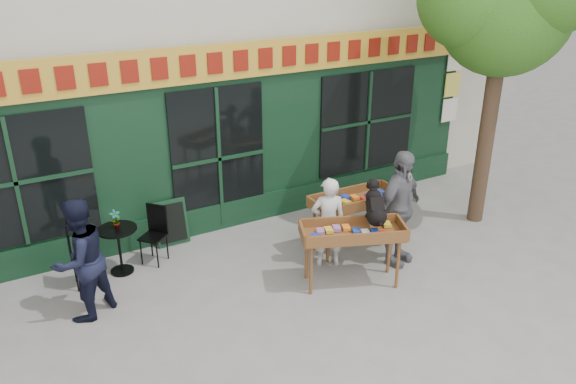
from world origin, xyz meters
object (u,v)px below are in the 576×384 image
Objects in this scene: woman at (328,222)px; man_right at (399,209)px; book_cart_right at (355,203)px; bistro_table at (119,241)px; book_cart_center at (353,235)px; man_left at (80,260)px; dog at (376,202)px.

woman is 0.79× the size of man_right.
woman is 0.76m from book_cart_right.
bistro_table is at bearing -3.10° from woman.
book_cart_center is 0.93× the size of man_left.
book_cart_center is 1.07× the size of book_cart_right.
woman reaches higher than book_cart_center.
book_cart_right reaches higher than bistro_table.
man_left is (-3.99, 1.20, -0.42)m from dog.
woman is at bearing 112.31° from book_cart_center.
dog is at bearing -108.66° from book_cart_right.
man_right reaches higher than book_cart_center.
man_right is at bearing -66.68° from book_cart_right.
woman is (0.00, 0.65, -0.07)m from book_cart_center.
book_cart_right is 0.80× the size of man_right.
woman is (-0.35, 0.70, -0.54)m from dog.
man_right is (0.30, -0.75, 0.13)m from book_cart_right.
book_cart_center is at bearing -165.82° from dog.
dog reaches higher than woman.
man_right is 2.50× the size of bistro_table.
woman is at bearing 138.88° from dog.
dog is 4.19m from man_left.
bistro_table is at bearing 167.47° from book_cart_center.
dog is 0.40× the size of book_cart_right.
book_cart_center is 3.59m from bistro_table.
man_right is (1.00, -0.49, 0.20)m from woman.
man_right is at bearing 137.56° from man_left.
dog is 0.32× the size of man_right.
man_left is (-0.70, -0.90, 0.33)m from bistro_table.
bistro_table is (-2.94, 1.40, -0.20)m from woman.
book_cart_center is at bearing -126.09° from book_cart_right.
dog is 0.34× the size of man_left.
dog reaches higher than bistro_table.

